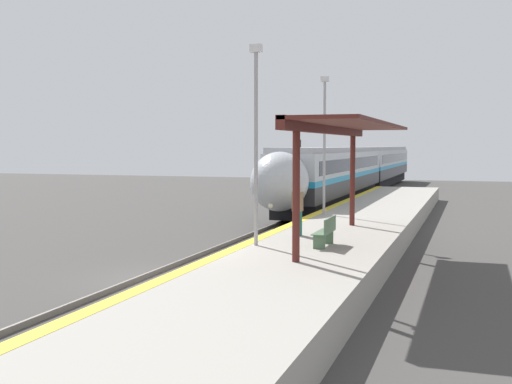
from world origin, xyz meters
name	(u,v)px	position (x,y,z in m)	size (l,w,h in m)	color
ground_plane	(167,280)	(0.00, 0.00, 0.00)	(120.00, 120.00, 0.00)	#423F3D
rail_left	(146,276)	(-0.72, 0.00, 0.07)	(0.08, 90.00, 0.15)	slate
rail_right	(189,279)	(0.72, 0.00, 0.07)	(0.08, 90.00, 0.15)	slate
train	(360,168)	(0.00, 34.14, 2.24)	(2.78, 48.42, 3.90)	black
platform_right	(295,273)	(3.95, 0.00, 0.47)	(4.54, 64.00, 0.94)	#9E998E
platform_bench	(326,231)	(4.38, 2.03, 1.40)	(0.44, 1.54, 0.89)	#4C6B4C
person_waiting	(297,209)	(2.92, 4.08, 1.83)	(0.36, 0.23, 1.73)	#1E604C
railway_signal	(298,166)	(-2.42, 24.18, 2.69)	(0.28, 0.28, 4.41)	#59595E
lamppost_near	(256,133)	(2.28, 1.55, 4.40)	(0.36, 0.20, 6.13)	#9E9EA3
lamppost_mid	(324,137)	(2.28, 11.05, 4.40)	(0.36, 0.20, 6.13)	#9E9EA3
station_canopy	(348,131)	(4.77, 3.35, 4.49)	(2.02, 11.29, 3.81)	#511E19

